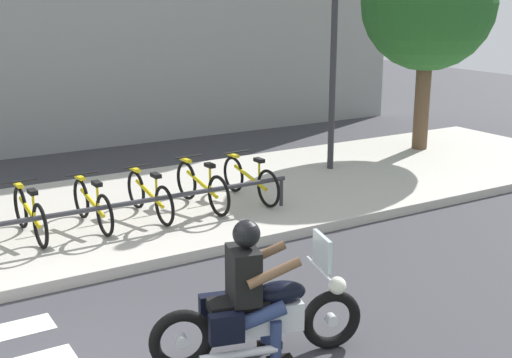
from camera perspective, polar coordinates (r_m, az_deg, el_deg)
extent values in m
torus|color=black|center=(6.87, 6.38, -11.70)|extent=(0.63, 0.27, 0.62)
cylinder|color=silver|center=(6.87, 6.38, -11.70)|extent=(0.13, 0.13, 0.11)
torus|color=black|center=(6.50, -6.30, -13.39)|extent=(0.63, 0.27, 0.62)
cylinder|color=silver|center=(6.50, -6.30, -13.39)|extent=(0.13, 0.13, 0.11)
cube|color=silver|center=(6.58, 0.24, -11.52)|extent=(0.87, 0.48, 0.28)
ellipsoid|color=black|center=(6.54, 2.00, -9.56)|extent=(0.57, 0.40, 0.22)
cube|color=black|center=(6.46, -1.54, -10.56)|extent=(0.61, 0.42, 0.10)
cube|color=black|center=(6.67, -3.42, -10.78)|extent=(0.34, 0.20, 0.28)
cube|color=black|center=(6.29, -2.50, -12.48)|extent=(0.34, 0.20, 0.28)
cylinder|color=silver|center=(6.58, 5.31, -7.56)|extent=(0.19, 0.61, 0.03)
sphere|color=white|center=(6.73, 6.87, -8.92)|extent=(0.18, 0.18, 0.18)
cube|color=silver|center=(6.53, 5.59, -6.07)|extent=(0.14, 0.40, 0.32)
cylinder|color=silver|center=(6.49, -1.46, -14.55)|extent=(0.74, 0.27, 0.08)
cube|color=black|center=(6.35, -1.06, -8.06)|extent=(0.35, 0.45, 0.52)
sphere|color=black|center=(6.21, -0.81, -4.64)|extent=(0.26, 0.26, 0.26)
cylinder|color=brown|center=(6.58, 0.37, -6.49)|extent=(0.53, 0.22, 0.26)
cylinder|color=brown|center=(6.19, 1.55, -7.94)|extent=(0.53, 0.22, 0.26)
cylinder|color=navy|center=(6.68, -0.15, -10.24)|extent=(0.46, 0.25, 0.24)
cylinder|color=navy|center=(6.85, 0.84, -12.45)|extent=(0.11, 0.11, 0.46)
cube|color=black|center=(6.95, 1.16, -13.79)|extent=(0.26, 0.16, 0.08)
cylinder|color=navy|center=(6.40, 0.66, -11.42)|extent=(0.46, 0.25, 0.24)
cylinder|color=navy|center=(6.58, 1.68, -13.69)|extent=(0.11, 0.11, 0.46)
torus|color=black|center=(10.28, -19.24, -2.27)|extent=(0.07, 0.62, 0.62)
torus|color=black|center=(9.39, -17.74, -3.80)|extent=(0.07, 0.62, 0.62)
cylinder|color=gold|center=(9.81, -18.56, -2.65)|extent=(0.09, 0.87, 0.24)
cylinder|color=gold|center=(9.54, -18.25, -2.13)|extent=(0.04, 0.04, 0.38)
cube|color=black|center=(9.49, -18.35, -1.04)|extent=(0.11, 0.20, 0.06)
cylinder|color=black|center=(10.08, -19.30, -0.19)|extent=(0.48, 0.05, 0.03)
cube|color=gold|center=(10.19, -19.40, -0.47)|extent=(0.09, 0.28, 0.04)
torus|color=black|center=(10.48, -14.53, -1.61)|extent=(0.07, 0.61, 0.61)
torus|color=black|center=(9.61, -12.64, -3.02)|extent=(0.07, 0.61, 0.61)
cylinder|color=gold|center=(10.03, -13.64, -1.94)|extent=(0.09, 0.86, 0.24)
cylinder|color=gold|center=(9.76, -13.22, -1.43)|extent=(0.04, 0.04, 0.37)
cube|color=black|center=(9.71, -13.28, -0.38)|extent=(0.11, 0.20, 0.06)
cylinder|color=black|center=(10.29, -14.50, 0.41)|extent=(0.48, 0.05, 0.03)
cube|color=gold|center=(10.39, -14.65, 0.13)|extent=(0.09, 0.28, 0.04)
torus|color=black|center=(10.77, -10.08, -0.89)|extent=(0.07, 0.61, 0.61)
torus|color=black|center=(9.88, -7.73, -2.27)|extent=(0.07, 0.61, 0.61)
cylinder|color=gold|center=(10.31, -8.97, -1.22)|extent=(0.09, 0.91, 0.25)
cylinder|color=gold|center=(10.04, -8.41, -0.72)|extent=(0.04, 0.04, 0.37)
cube|color=black|center=(9.99, -8.45, 0.30)|extent=(0.11, 0.20, 0.06)
cylinder|color=black|center=(10.58, -9.96, 1.07)|extent=(0.48, 0.05, 0.03)
cube|color=gold|center=(10.69, -10.16, 0.80)|extent=(0.09, 0.28, 0.04)
torus|color=black|center=(11.12, -5.89, -0.14)|extent=(0.08, 0.64, 0.64)
torus|color=black|center=(10.23, -3.15, -1.45)|extent=(0.08, 0.64, 0.64)
cylinder|color=gold|center=(10.65, -4.58, -0.43)|extent=(0.09, 0.94, 0.26)
cylinder|color=gold|center=(10.38, -3.90, 0.11)|extent=(0.04, 0.04, 0.39)
cube|color=black|center=(10.33, -3.92, 1.16)|extent=(0.11, 0.20, 0.06)
cylinder|color=black|center=(10.92, -5.69, 1.89)|extent=(0.48, 0.05, 0.03)
cube|color=gold|center=(11.03, -5.94, 1.60)|extent=(0.09, 0.28, 0.04)
torus|color=black|center=(11.51, -1.92, 0.41)|extent=(0.07, 0.62, 0.61)
torus|color=black|center=(10.65, 1.05, -0.81)|extent=(0.07, 0.62, 0.61)
cylinder|color=gold|center=(11.06, -0.49, 0.13)|extent=(0.09, 0.94, 0.26)
cylinder|color=gold|center=(10.81, 0.27, 0.63)|extent=(0.04, 0.04, 0.38)
cube|color=black|center=(10.76, 0.27, 1.60)|extent=(0.11, 0.20, 0.06)
cylinder|color=black|center=(11.33, -1.66, 2.28)|extent=(0.48, 0.05, 0.03)
cube|color=gold|center=(11.43, -1.93, 2.02)|extent=(0.09, 0.28, 0.04)
cylinder|color=#333338|center=(9.50, -12.65, -2.34)|extent=(5.90, 0.07, 0.07)
cylinder|color=#333338|center=(10.78, 2.15, -1.12)|extent=(0.06, 0.06, 0.45)
cylinder|color=#2D2D33|center=(12.91, 6.52, 9.29)|extent=(0.12, 0.12, 4.19)
cylinder|color=brown|center=(15.14, 13.83, 6.17)|extent=(0.33, 0.33, 2.27)
sphere|color=#235B23|center=(14.97, 14.35, 14.21)|extent=(2.82, 2.82, 2.82)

